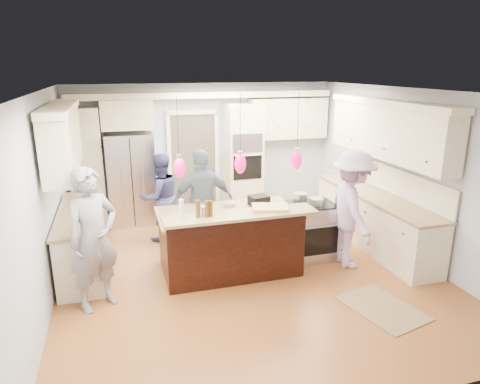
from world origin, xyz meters
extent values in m
plane|color=#AE662F|center=(0.00, 0.00, 0.00)|extent=(6.00, 6.00, 0.00)
cube|color=#B2BCC6|center=(0.00, 3.00, 1.35)|extent=(5.50, 0.04, 2.70)
cube|color=#B2BCC6|center=(0.00, -3.00, 1.35)|extent=(5.50, 0.04, 2.70)
cube|color=#B2BCC6|center=(-2.75, 0.00, 1.35)|extent=(0.04, 6.00, 2.70)
cube|color=#B2BCC6|center=(2.75, 0.00, 1.35)|extent=(0.04, 6.00, 2.70)
cube|color=white|center=(0.00, 0.00, 2.70)|extent=(5.50, 6.00, 0.04)
cube|color=#B7B7BC|center=(-1.55, 2.64, 0.90)|extent=(0.90, 0.70, 1.80)
cube|color=beige|center=(0.75, 2.67, 1.15)|extent=(0.72, 0.64, 2.30)
cube|color=black|center=(0.75, 2.34, 1.55)|extent=(0.60, 0.02, 0.35)
cube|color=black|center=(0.75, 2.34, 1.05)|extent=(0.60, 0.02, 0.50)
cylinder|color=#B7B7BC|center=(0.75, 2.31, 1.30)|extent=(0.55, 0.02, 0.02)
cube|color=beige|center=(-2.35, 2.70, 1.15)|extent=(0.60, 0.58, 2.30)
cube|color=beige|center=(-1.55, 2.70, 2.15)|extent=(0.95, 0.58, 0.55)
cube|color=beige|center=(1.80, 2.82, 1.95)|extent=(1.70, 0.35, 0.85)
cube|color=beige|center=(0.00, 2.80, 2.48)|extent=(5.30, 0.38, 0.12)
cube|color=#4C443A|center=(-0.25, 2.99, 1.05)|extent=(0.90, 0.06, 2.10)
cube|color=white|center=(-0.25, 2.95, 2.13)|extent=(1.04, 0.06, 0.10)
cube|color=beige|center=(2.40, 0.30, 0.44)|extent=(0.60, 3.00, 0.88)
cube|color=tan|center=(2.40, 0.30, 0.90)|extent=(0.64, 3.05, 0.04)
cube|color=beige|center=(2.52, 0.30, 1.98)|extent=(0.35, 3.00, 0.85)
cube|color=beige|center=(2.51, 0.30, 2.46)|extent=(0.37, 3.10, 0.10)
cube|color=beige|center=(-2.40, 0.80, 0.44)|extent=(0.60, 2.20, 0.88)
cube|color=tan|center=(-2.40, 0.80, 0.90)|extent=(0.64, 2.25, 0.04)
cube|color=beige|center=(-2.52, 0.80, 1.98)|extent=(0.35, 2.20, 0.85)
cube|color=beige|center=(-2.51, 0.80, 2.46)|extent=(0.37, 2.30, 0.10)
cube|color=black|center=(-0.25, 0.15, 0.44)|extent=(2.00, 1.00, 0.88)
cube|color=tan|center=(-0.25, 0.15, 0.90)|extent=(2.10, 1.10, 0.04)
cube|color=black|center=(-0.25, -0.41, 0.54)|extent=(2.00, 0.12, 1.08)
cube|color=tan|center=(-0.25, -0.55, 1.10)|extent=(2.10, 0.42, 0.04)
cube|color=black|center=(0.30, 0.31, 1.00)|extent=(0.33, 0.28, 0.16)
cube|color=#B7B7BC|center=(1.13, 0.15, 0.45)|extent=(0.76, 0.66, 0.90)
cube|color=black|center=(1.13, -0.19, 0.40)|extent=(0.65, 0.01, 0.45)
cube|color=black|center=(1.13, 0.15, 0.91)|extent=(0.72, 0.59, 0.02)
cube|color=black|center=(1.54, 0.15, 0.44)|extent=(0.06, 0.71, 0.88)
cylinder|color=black|center=(-1.05, -0.51, 2.33)|extent=(0.01, 0.01, 0.75)
ellipsoid|color=#BD0B51|center=(-1.05, -0.51, 1.80)|extent=(0.15, 0.15, 0.26)
cylinder|color=black|center=(-0.25, -0.51, 2.33)|extent=(0.01, 0.01, 0.75)
ellipsoid|color=#BD0B51|center=(-0.25, -0.51, 1.80)|extent=(0.15, 0.15, 0.26)
cylinder|color=black|center=(0.55, -0.51, 2.33)|extent=(0.01, 0.01, 0.75)
ellipsoid|color=#BD0B51|center=(0.55, -0.51, 1.80)|extent=(0.15, 0.15, 0.26)
imported|color=slate|center=(-2.16, -0.45, 0.93)|extent=(0.82, 0.74, 1.87)
imported|color=navy|center=(-1.10, 1.60, 0.79)|extent=(0.91, 0.80, 1.58)
imported|color=slate|center=(-0.49, 0.85, 0.88)|extent=(1.05, 0.47, 1.76)
imported|color=#BA93C6|center=(1.60, -0.29, 0.92)|extent=(0.86, 1.28, 1.84)
cube|color=#967752|center=(1.36, -1.57, 0.01)|extent=(0.94, 1.19, 0.01)
cylinder|color=silver|center=(-1.05, -0.56, 1.26)|extent=(0.08, 0.08, 0.27)
cylinder|color=#4E320D|center=(-0.83, -0.53, 1.24)|extent=(0.06, 0.06, 0.24)
cylinder|color=#4E320D|center=(-0.72, -0.55, 1.23)|extent=(0.07, 0.07, 0.22)
cylinder|color=#4E320D|center=(-0.66, -0.53, 1.23)|extent=(0.06, 0.06, 0.22)
cylinder|color=#B7B7BC|center=(-0.75, -0.50, 1.19)|extent=(0.08, 0.08, 0.14)
cube|color=tan|center=(0.20, -0.47, 1.14)|extent=(0.57, 0.47, 0.04)
cylinder|color=#B7B7BC|center=(1.02, 0.34, 0.98)|extent=(0.22, 0.22, 0.13)
cylinder|color=#B7B7BC|center=(1.18, 0.07, 0.98)|extent=(0.22, 0.22, 0.11)
camera|label=1|loc=(-1.80, -5.75, 3.02)|focal=32.00mm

